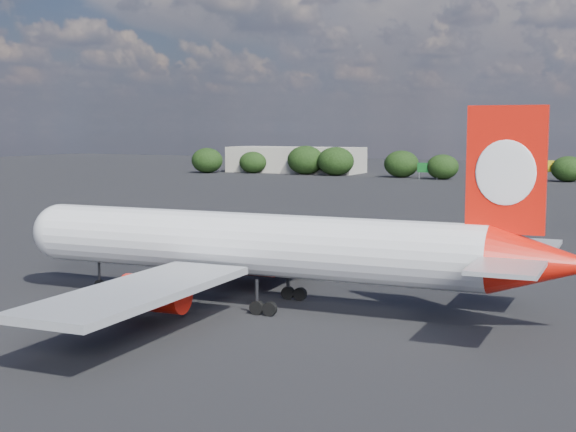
% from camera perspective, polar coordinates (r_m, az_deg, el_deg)
% --- Properties ---
extents(ground, '(500.00, 500.00, 0.00)m').
position_cam_1_polar(ground, '(107.08, 3.07, -1.29)').
color(ground, black).
rests_on(ground, ground).
extents(qantas_airliner, '(47.95, 45.52, 15.69)m').
position_cam_1_polar(qantas_airliner, '(63.27, -1.32, -2.22)').
color(qantas_airliner, white).
rests_on(qantas_airliner, ground).
extents(terminal_building, '(42.00, 16.00, 8.00)m').
position_cam_1_polar(terminal_building, '(253.29, 0.55, 4.02)').
color(terminal_building, '#9F9889').
rests_on(terminal_building, ground).
extents(highway_sign, '(6.00, 0.30, 4.50)m').
position_cam_1_polar(highway_sign, '(222.36, 9.94, 3.38)').
color(highway_sign, '#125C1F').
rests_on(highway_sign, ground).
extents(billboard_yellow, '(5.00, 0.30, 5.50)m').
position_cam_1_polar(billboard_yellow, '(222.46, 17.84, 3.37)').
color(billboard_yellow, yellow).
rests_on(billboard_yellow, ground).
extents(horizon_treeline, '(205.30, 14.29, 9.04)m').
position_cam_1_polar(horizon_treeline, '(221.85, 16.79, 3.41)').
color(horizon_treeline, black).
rests_on(horizon_treeline, ground).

